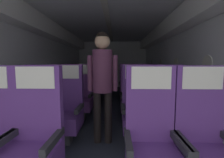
% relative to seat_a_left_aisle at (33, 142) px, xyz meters
% --- Properties ---
extents(ground, '(3.57, 8.08, 0.02)m').
position_rel_seat_a_left_aisle_xyz_m(ground, '(0.52, 2.47, -0.48)').
color(ground, '#2D3342').
extents(fuselage_shell, '(3.45, 7.73, 2.27)m').
position_rel_seat_a_left_aisle_xyz_m(fuselage_shell, '(0.53, 2.75, 1.15)').
color(fuselage_shell, silver).
rests_on(fuselage_shell, ground).
extents(seat_a_left_aisle, '(0.47, 0.48, 1.15)m').
position_rel_seat_a_left_aisle_xyz_m(seat_a_left_aisle, '(0.00, 0.00, 0.00)').
color(seat_a_left_aisle, '#38383D').
rests_on(seat_a_left_aisle, ground).
extents(seat_a_right_aisle, '(0.47, 0.48, 1.15)m').
position_rel_seat_a_left_aisle_xyz_m(seat_a_right_aisle, '(1.50, 0.01, 0.00)').
color(seat_a_right_aisle, '#38383D').
rests_on(seat_a_right_aisle, ground).
extents(seat_a_right_window, '(0.47, 0.48, 1.15)m').
position_rel_seat_a_left_aisle_xyz_m(seat_a_right_window, '(1.05, 0.01, 0.00)').
color(seat_a_right_window, '#38383D').
rests_on(seat_a_right_window, ground).
extents(seat_b_left_window, '(0.47, 0.48, 1.15)m').
position_rel_seat_a_left_aisle_xyz_m(seat_b_left_window, '(-0.45, 0.95, 0.00)').
color(seat_b_left_window, '#38383D').
rests_on(seat_b_left_window, ground).
extents(seat_b_left_aisle, '(0.47, 0.48, 1.15)m').
position_rel_seat_a_left_aisle_xyz_m(seat_b_left_aisle, '(-0.01, 0.92, 0.00)').
color(seat_b_left_aisle, '#38383D').
rests_on(seat_b_left_aisle, ground).
extents(seat_b_right_aisle, '(0.47, 0.48, 1.15)m').
position_rel_seat_a_left_aisle_xyz_m(seat_b_right_aisle, '(1.50, 0.92, 0.00)').
color(seat_b_right_aisle, '#38383D').
rests_on(seat_b_right_aisle, ground).
extents(seat_b_right_window, '(0.47, 0.48, 1.15)m').
position_rel_seat_a_left_aisle_xyz_m(seat_b_right_window, '(1.05, 0.94, 0.00)').
color(seat_b_right_window, '#38383D').
rests_on(seat_b_right_window, ground).
extents(seat_c_left_window, '(0.47, 0.48, 1.15)m').
position_rel_seat_a_left_aisle_xyz_m(seat_c_left_window, '(-0.44, 1.87, 0.00)').
color(seat_c_left_window, '#38383D').
rests_on(seat_c_left_window, ground).
extents(seat_c_left_aisle, '(0.47, 0.48, 1.15)m').
position_rel_seat_a_left_aisle_xyz_m(seat_c_left_aisle, '(0.00, 1.87, 0.00)').
color(seat_c_left_aisle, '#38383D').
rests_on(seat_c_left_aisle, ground).
extents(seat_c_right_aisle, '(0.47, 0.48, 1.15)m').
position_rel_seat_a_left_aisle_xyz_m(seat_c_right_aisle, '(1.49, 1.87, 0.00)').
color(seat_c_right_aisle, '#38383D').
rests_on(seat_c_right_aisle, ground).
extents(seat_c_right_window, '(0.47, 0.48, 1.15)m').
position_rel_seat_a_left_aisle_xyz_m(seat_c_right_window, '(1.04, 1.87, 0.00)').
color(seat_c_right_window, '#38383D').
rests_on(seat_c_right_window, ground).
extents(seat_d_left_window, '(0.47, 0.48, 1.15)m').
position_rel_seat_a_left_aisle_xyz_m(seat_d_left_window, '(-0.45, 2.79, 0.00)').
color(seat_d_left_window, '#38383D').
rests_on(seat_d_left_window, ground).
extents(seat_d_left_aisle, '(0.47, 0.48, 1.15)m').
position_rel_seat_a_left_aisle_xyz_m(seat_d_left_aisle, '(-0.01, 2.81, 0.00)').
color(seat_d_left_aisle, '#38383D').
rests_on(seat_d_left_aisle, ground).
extents(seat_d_right_aisle, '(0.47, 0.48, 1.15)m').
position_rel_seat_a_left_aisle_xyz_m(seat_d_right_aisle, '(1.49, 2.80, 0.00)').
color(seat_d_right_aisle, '#38383D').
rests_on(seat_d_right_aisle, ground).
extents(seat_d_right_window, '(0.47, 0.48, 1.15)m').
position_rel_seat_a_left_aisle_xyz_m(seat_d_right_window, '(1.06, 2.80, 0.00)').
color(seat_d_right_window, '#38383D').
rests_on(seat_d_right_window, ground).
extents(seat_e_left_window, '(0.47, 0.48, 1.15)m').
position_rel_seat_a_left_aisle_xyz_m(seat_e_left_window, '(-0.44, 3.74, 0.00)').
color(seat_e_left_window, '#38383D').
rests_on(seat_e_left_window, ground).
extents(seat_e_left_aisle, '(0.47, 0.48, 1.15)m').
position_rel_seat_a_left_aisle_xyz_m(seat_e_left_aisle, '(-0.00, 3.72, 0.00)').
color(seat_e_left_aisle, '#38383D').
rests_on(seat_e_left_aisle, ground).
extents(seat_e_right_aisle, '(0.47, 0.48, 1.15)m').
position_rel_seat_a_left_aisle_xyz_m(seat_e_right_aisle, '(1.49, 3.73, 0.00)').
color(seat_e_right_aisle, '#38383D').
rests_on(seat_e_right_aisle, ground).
extents(seat_e_right_window, '(0.47, 0.48, 1.15)m').
position_rel_seat_a_left_aisle_xyz_m(seat_e_right_window, '(1.06, 3.72, 0.00)').
color(seat_e_right_window, '#38383D').
rests_on(seat_e_right_window, ground).
extents(flight_attendant, '(0.43, 0.28, 1.60)m').
position_rel_seat_a_left_aisle_xyz_m(flight_attendant, '(0.54, 0.90, 0.51)').
color(flight_attendant, black).
rests_on(flight_attendant, ground).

